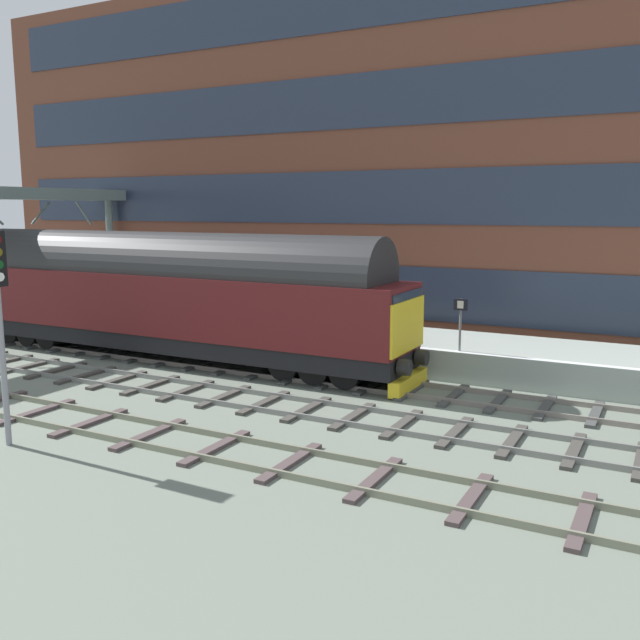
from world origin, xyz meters
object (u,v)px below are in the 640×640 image
Objects in this scene: platform_number_sign at (460,316)px; diesel_locomotive at (165,293)px; waiting_passenger at (245,298)px; signal_post_near at (0,308)px.

diesel_locomotive is at bearing 100.06° from platform_number_sign.
platform_number_sign reaches higher than waiting_passenger.
diesel_locomotive is 11.41× the size of platform_number_sign.
platform_number_sign is 9.22m from waiting_passenger.
diesel_locomotive is 9.38m from signal_post_near.
signal_post_near is 3.06× the size of waiting_passenger.
diesel_locomotive is at bearing 87.90° from waiting_passenger.
waiting_passenger is (1.33, 9.12, -0.15)m from platform_number_sign.
waiting_passenger is at bearing -22.58° from diesel_locomotive.
signal_post_near is at bearing 144.67° from platform_number_sign.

